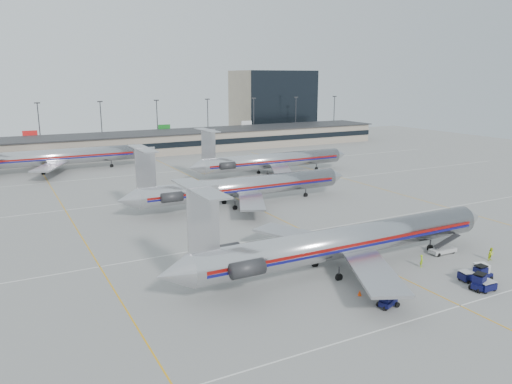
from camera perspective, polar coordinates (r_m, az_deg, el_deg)
ground at (r=67.36m, az=10.47°, el=-6.75°), size 260.00×260.00×0.00m
apron_markings at (r=74.98m, az=5.72°, el=-4.53°), size 160.00×0.15×0.02m
terminal at (r=153.81m, az=-12.80°, el=5.45°), size 162.00×17.00×6.25m
light_mast_row at (r=166.75m, az=-14.20°, el=7.82°), size 163.60×0.40×15.28m
distant_building at (r=204.78m, az=1.89°, el=10.20°), size 30.00×20.00×25.00m
jet_foreground at (r=59.99m, az=9.71°, el=-5.65°), size 46.43×27.34×12.15m
jet_second_row at (r=88.91m, az=-1.95°, el=0.57°), size 44.65×26.29×11.69m
jet_third_row at (r=117.42m, az=1.65°, el=3.61°), size 42.33×26.04×11.58m
jet_back_row at (r=130.32m, az=-22.45°, el=3.70°), size 46.09×28.35×12.60m
tug_left at (r=52.60m, az=14.78°, el=-11.84°), size 2.41×1.81×1.76m
tug_center at (r=59.83m, az=24.25°, el=-9.40°), size 2.65×1.83×1.96m
tug_right at (r=62.33m, az=24.34°, el=-8.53°), size 2.37×1.27×1.93m
cart_inner at (r=60.05m, az=24.82°, el=-9.69°), size 1.97×1.39×1.09m
cart_outer at (r=62.02m, az=23.15°, el=-8.77°), size 2.26×1.72×1.17m
uld_container at (r=63.04m, az=24.32°, el=-8.25°), size 2.09×1.91×1.81m
belt_loader at (r=69.88m, az=20.63°, el=-6.13°), size 4.42×1.48×2.33m
ramp_worker_near at (r=64.21m, az=18.40°, el=-7.49°), size 0.67×0.66×1.55m
ramp_worker_far at (r=69.65m, az=25.29°, el=-6.43°), size 0.85×0.68×1.68m
cone_left at (r=54.80m, az=11.76°, el=-11.22°), size 0.52×0.52×0.59m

